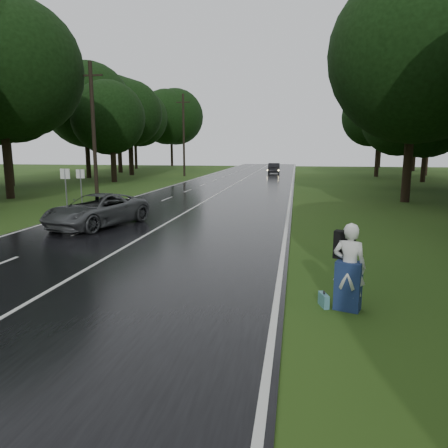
{
  "coord_description": "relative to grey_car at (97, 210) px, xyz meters",
  "views": [
    {
      "loc": [
        6.17,
        -9.06,
        3.64
      ],
      "look_at": [
        3.8,
        4.79,
        1.1
      ],
      "focal_mm": 33.62,
      "sensor_mm": 36.0,
      "label": 1
    }
  ],
  "objects": [
    {
      "name": "tree_right_d",
      "position": [
        16.6,
        12.38,
        -0.79
      ],
      "size": [
        10.2,
        10.2,
        15.94
      ],
      "primitive_type": null,
      "color": "black",
      "rests_on": "ground"
    },
    {
      "name": "tree_left_d",
      "position": [
        -11.62,
        9.61,
        -0.79
      ],
      "size": [
        10.57,
        10.57,
        16.51
      ],
      "primitive_type": null,
      "color": "black",
      "rests_on": "ground"
    },
    {
      "name": "road",
      "position": [
        2.97,
        10.96,
        -0.77
      ],
      "size": [
        12.0,
        140.0,
        0.04
      ],
      "primitive_type": "cube",
      "color": "black",
      "rests_on": "ground"
    },
    {
      "name": "tree_left_f",
      "position": [
        -13.23,
        37.0,
        -0.79
      ],
      "size": [
        9.59,
        9.59,
        14.98
      ],
      "primitive_type": null,
      "color": "black",
      "rests_on": "ground"
    },
    {
      "name": "far_car",
      "position": [
        5.96,
        42.94,
        0.02
      ],
      "size": [
        1.83,
        4.72,
        1.53
      ],
      "primitive_type": "imported",
      "rotation": [
        0.0,
        0.0,
        3.19
      ],
      "color": "black",
      "rests_on": "road"
    },
    {
      "name": "road_sign_b",
      "position": [
        -4.23,
        6.43,
        -0.79
      ],
      "size": [
        0.56,
        0.1,
        2.34
      ],
      "primitive_type": null,
      "color": "white",
      "rests_on": "ground"
    },
    {
      "name": "tree_right_f",
      "position": [
        19.42,
        39.28,
        -0.79
      ],
      "size": [
        9.11,
        9.11,
        14.24
      ],
      "primitive_type": null,
      "color": "black",
      "rests_on": "ground"
    },
    {
      "name": "ground",
      "position": [
        2.97,
        -9.04,
        -0.79
      ],
      "size": [
        160.0,
        160.0,
        0.0
      ],
      "primitive_type": "plane",
      "color": "#2B4915",
      "rests_on": "ground"
    },
    {
      "name": "road_sign_a",
      "position": [
        -4.23,
        4.66,
        -0.79
      ],
      "size": [
        0.59,
        0.1,
        2.47
      ],
      "primitive_type": null,
      "color": "white",
      "rests_on": "ground"
    },
    {
      "name": "lane_center",
      "position": [
        2.97,
        10.96,
        -0.74
      ],
      "size": [
        0.12,
        140.0,
        0.01
      ],
      "primitive_type": "cube",
      "color": "silver",
      "rests_on": "road"
    },
    {
      "name": "grey_car",
      "position": [
        0.0,
        0.0,
        0.0
      ],
      "size": [
        3.91,
        5.87,
        1.5
      ],
      "primitive_type": "imported",
      "rotation": [
        0.0,
        0.0,
        6.0
      ],
      "color": "#46494A",
      "rests_on": "road"
    },
    {
      "name": "utility_pole_far",
      "position": [
        -5.53,
        36.21,
        -0.79
      ],
      "size": [
        1.8,
        0.28,
        10.56
      ],
      "primitive_type": null,
      "color": "black",
      "rests_on": "ground"
    },
    {
      "name": "tree_left_e",
      "position": [
        -10.53,
        25.32,
        -0.79
      ],
      "size": [
        7.55,
        7.55,
        11.8
      ],
      "primitive_type": null,
      "color": "black",
      "rests_on": "ground"
    },
    {
      "name": "hitchhiker",
      "position": [
        10.38,
        -8.62,
        0.15
      ],
      "size": [
        0.85,
        0.82,
        2.02
      ],
      "color": "silver",
      "rests_on": "ground"
    },
    {
      "name": "suitcase",
      "position": [
        9.87,
        -8.55,
        -0.63
      ],
      "size": [
        0.24,
        0.46,
        0.31
      ],
      "primitive_type": "cube",
      "rotation": [
        0.0,
        0.0,
        0.28
      ],
      "color": "teal",
      "rests_on": "ground"
    },
    {
      "name": "utility_pole_mid",
      "position": [
        -5.53,
        11.11,
        -0.79
      ],
      "size": [
        1.8,
        0.28,
        9.74
      ],
      "primitive_type": null,
      "color": "black",
      "rests_on": "ground"
    },
    {
      "name": "tree_right_e",
      "position": [
        19.24,
        23.5,
        -0.79
      ],
      "size": [
        7.26,
        7.26,
        11.34
      ],
      "primitive_type": null,
      "color": "black",
      "rests_on": "ground"
    }
  ]
}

